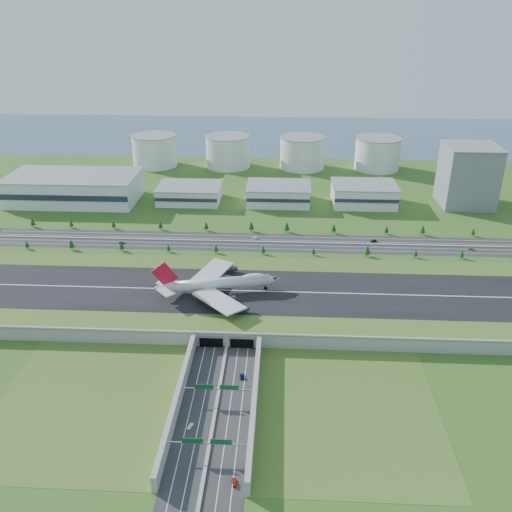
{
  "coord_description": "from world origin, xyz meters",
  "views": [
    {
      "loc": [
        29.55,
        -299.34,
        174.55
      ],
      "look_at": [
        11.83,
        35.0,
        16.19
      ],
      "focal_mm": 38.0,
      "sensor_mm": 36.0,
      "label": 1
    }
  ],
  "objects_px": {
    "car_0": "(200,385)",
    "car_6": "(472,249)",
    "boeing_747": "(218,283)",
    "car_7": "(255,238)",
    "car_5": "(373,241)",
    "car_4": "(122,242)",
    "fuel_tank_a": "(155,151)",
    "car_3": "(234,482)",
    "car_1": "(190,426)",
    "office_tower": "(468,176)",
    "car_2": "(242,376)"
  },
  "relations": [
    {
      "from": "fuel_tank_a",
      "to": "car_0",
      "type": "xyz_separation_m",
      "value": [
        110.38,
        -394.59,
        -16.67
      ]
    },
    {
      "from": "office_tower",
      "to": "car_1",
      "type": "xyz_separation_m",
      "value": [
        -210.05,
        -308.37,
        -26.72
      ]
    },
    {
      "from": "boeing_747",
      "to": "car_0",
      "type": "bearing_deg",
      "value": -102.56
    },
    {
      "from": "car_3",
      "to": "car_6",
      "type": "relative_size",
      "value": 0.99
    },
    {
      "from": "fuel_tank_a",
      "to": "car_5",
      "type": "height_order",
      "value": "fuel_tank_a"
    },
    {
      "from": "office_tower",
      "to": "car_4",
      "type": "relative_size",
      "value": 11.08
    },
    {
      "from": "boeing_747",
      "to": "car_4",
      "type": "bearing_deg",
      "value": 121.64
    },
    {
      "from": "car_5",
      "to": "car_7",
      "type": "distance_m",
      "value": 95.21
    },
    {
      "from": "office_tower",
      "to": "car_2",
      "type": "distance_m",
      "value": 332.05
    },
    {
      "from": "car_0",
      "to": "car_6",
      "type": "xyz_separation_m",
      "value": [
        185.51,
        173.6,
        -0.04
      ]
    },
    {
      "from": "office_tower",
      "to": "car_3",
      "type": "xyz_separation_m",
      "value": [
        -187.44,
        -338.62,
        -26.7
      ]
    },
    {
      "from": "car_2",
      "to": "car_4",
      "type": "bearing_deg",
      "value": -65.11
    },
    {
      "from": "car_0",
      "to": "car_4",
      "type": "xyz_separation_m",
      "value": [
        -88.03,
        171.15,
        0.14
      ]
    },
    {
      "from": "car_2",
      "to": "car_6",
      "type": "xyz_separation_m",
      "value": [
        165.25,
        165.47,
        -0.02
      ]
    },
    {
      "from": "car_3",
      "to": "car_7",
      "type": "bearing_deg",
      "value": -100.42
    },
    {
      "from": "car_1",
      "to": "car_4",
      "type": "height_order",
      "value": "car_4"
    },
    {
      "from": "car_5",
      "to": "car_3",
      "type": "bearing_deg",
      "value": -33.12
    },
    {
      "from": "car_1",
      "to": "car_7",
      "type": "relative_size",
      "value": 0.73
    },
    {
      "from": "boeing_747",
      "to": "car_4",
      "type": "xyz_separation_m",
      "value": [
        -87.92,
        90.14,
        -13.98
      ]
    },
    {
      "from": "car_1",
      "to": "car_5",
      "type": "relative_size",
      "value": 0.8
    },
    {
      "from": "boeing_747",
      "to": "car_2",
      "type": "relative_size",
      "value": 16.06
    },
    {
      "from": "car_0",
      "to": "car_5",
      "type": "distance_m",
      "value": 216.37
    },
    {
      "from": "car_2",
      "to": "car_5",
      "type": "relative_size",
      "value": 0.97
    },
    {
      "from": "car_0",
      "to": "boeing_747",
      "type": "bearing_deg",
      "value": 93.33
    },
    {
      "from": "office_tower",
      "to": "fuel_tank_a",
      "type": "distance_m",
      "value": 340.18
    },
    {
      "from": "car_0",
      "to": "car_7",
      "type": "distance_m",
      "value": 187.14
    },
    {
      "from": "car_3",
      "to": "car_7",
      "type": "height_order",
      "value": "car_7"
    },
    {
      "from": "boeing_747",
      "to": "car_7",
      "type": "xyz_separation_m",
      "value": [
        16.84,
        105.39,
        -14.02
      ]
    },
    {
      "from": "car_5",
      "to": "car_7",
      "type": "xyz_separation_m",
      "value": [
        -95.2,
        1.22,
        -0.03
      ]
    },
    {
      "from": "car_7",
      "to": "car_1",
      "type": "bearing_deg",
      "value": 11.68
    },
    {
      "from": "office_tower",
      "to": "car_0",
      "type": "height_order",
      "value": "office_tower"
    },
    {
      "from": "fuel_tank_a",
      "to": "car_2",
      "type": "bearing_deg",
      "value": -71.32
    },
    {
      "from": "car_2",
      "to": "car_1",
      "type": "bearing_deg",
      "value": 52.04
    },
    {
      "from": "car_2",
      "to": "car_5",
      "type": "distance_m",
      "value": 199.37
    },
    {
      "from": "car_6",
      "to": "car_1",
      "type": "bearing_deg",
      "value": 156.5
    },
    {
      "from": "car_4",
      "to": "car_6",
      "type": "height_order",
      "value": "car_4"
    },
    {
      "from": "fuel_tank_a",
      "to": "car_6",
      "type": "xyz_separation_m",
      "value": [
        295.89,
        -220.98,
        -16.72
      ]
    },
    {
      "from": "car_1",
      "to": "car_2",
      "type": "height_order",
      "value": "car_2"
    },
    {
      "from": "boeing_747",
      "to": "car_7",
      "type": "bearing_deg",
      "value": 68.28
    },
    {
      "from": "car_1",
      "to": "car_6",
      "type": "height_order",
      "value": "car_6"
    },
    {
      "from": "car_5",
      "to": "boeing_747",
      "type": "bearing_deg",
      "value": -60.03
    },
    {
      "from": "car_0",
      "to": "car_6",
      "type": "bearing_deg",
      "value": 46.35
    },
    {
      "from": "fuel_tank_a",
      "to": "car_7",
      "type": "bearing_deg",
      "value": -58.59
    },
    {
      "from": "car_1",
      "to": "car_5",
      "type": "xyz_separation_m",
      "value": [
        112.35,
        213.96,
        0.17
      ]
    },
    {
      "from": "car_1",
      "to": "car_5",
      "type": "bearing_deg",
      "value": 86.46
    },
    {
      "from": "car_4",
      "to": "car_5",
      "type": "bearing_deg",
      "value": -86.57
    },
    {
      "from": "office_tower",
      "to": "car_1",
      "type": "distance_m",
      "value": 374.07
    },
    {
      "from": "car_1",
      "to": "car_6",
      "type": "distance_m",
      "value": 274.83
    },
    {
      "from": "car_3",
      "to": "car_4",
      "type": "height_order",
      "value": "car_4"
    },
    {
      "from": "office_tower",
      "to": "car_1",
      "type": "height_order",
      "value": "office_tower"
    }
  ]
}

